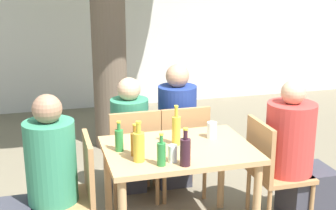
% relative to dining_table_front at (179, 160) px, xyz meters
% --- Properties ---
extents(cafe_building_wall, '(10.00, 0.08, 2.80)m').
position_rel_dining_table_front_xyz_m(cafe_building_wall, '(0.00, 3.86, 0.75)').
color(cafe_building_wall, beige).
rests_on(cafe_building_wall, ground_plane).
extents(dining_table_front, '(1.12, 0.82, 0.75)m').
position_rel_dining_table_front_xyz_m(dining_table_front, '(0.00, 0.00, 0.00)').
color(dining_table_front, tan).
rests_on(dining_table_front, ground_plane).
extents(patio_chair_0, '(0.44, 0.44, 0.89)m').
position_rel_dining_table_front_xyz_m(patio_chair_0, '(-0.79, 0.00, -0.15)').
color(patio_chair_0, '#A87A4C').
rests_on(patio_chair_0, ground_plane).
extents(patio_chair_1, '(0.44, 0.44, 0.89)m').
position_rel_dining_table_front_xyz_m(patio_chair_1, '(0.79, 0.00, -0.15)').
color(patio_chair_1, '#A87A4C').
rests_on(patio_chair_1, ground_plane).
extents(patio_chair_2, '(0.44, 0.44, 0.89)m').
position_rel_dining_table_front_xyz_m(patio_chair_2, '(-0.22, 0.64, -0.15)').
color(patio_chair_2, '#A87A4C').
rests_on(patio_chair_2, ground_plane).
extents(patio_chair_3, '(0.44, 0.44, 0.89)m').
position_rel_dining_table_front_xyz_m(patio_chair_3, '(0.22, 0.64, -0.15)').
color(patio_chair_3, '#A87A4C').
rests_on(patio_chair_3, ground_plane).
extents(person_seated_0, '(0.58, 0.36, 1.23)m').
position_rel_dining_table_front_xyz_m(person_seated_0, '(-1.02, -0.00, -0.09)').
color(person_seated_0, '#383842').
rests_on(person_seated_0, ground_plane).
extents(person_seated_1, '(0.60, 0.39, 1.21)m').
position_rel_dining_table_front_xyz_m(person_seated_1, '(1.02, -0.00, -0.10)').
color(person_seated_1, '#383842').
rests_on(person_seated_1, ground_plane).
extents(person_seated_2, '(0.34, 0.57, 1.13)m').
position_rel_dining_table_front_xyz_m(person_seated_2, '(-0.22, 0.88, -0.14)').
color(person_seated_2, '#383842').
rests_on(person_seated_2, ground_plane).
extents(person_seated_3, '(0.35, 0.58, 1.23)m').
position_rel_dining_table_front_xyz_m(person_seated_3, '(0.22, 0.87, -0.09)').
color(person_seated_3, '#383842').
rests_on(person_seated_3, ground_plane).
extents(amber_bottle_0, '(0.06, 0.06, 0.24)m').
position_rel_dining_table_front_xyz_m(amber_bottle_0, '(-0.35, -0.07, 0.19)').
color(amber_bottle_0, '#9E661E').
rests_on(amber_bottle_0, dining_table_front).
extents(oil_cruet_1, '(0.08, 0.08, 0.29)m').
position_rel_dining_table_front_xyz_m(oil_cruet_1, '(-0.34, -0.18, 0.22)').
color(oil_cruet_1, gold).
rests_on(oil_cruet_1, dining_table_front).
extents(green_bottle_2, '(0.06, 0.06, 0.23)m').
position_rel_dining_table_front_xyz_m(green_bottle_2, '(-0.21, -0.29, 0.19)').
color(green_bottle_2, '#287A38').
rests_on(green_bottle_2, dining_table_front).
extents(green_bottle_3, '(0.06, 0.06, 0.23)m').
position_rel_dining_table_front_xyz_m(green_bottle_3, '(-0.44, 0.05, 0.19)').
color(green_bottle_3, '#287A38').
rests_on(green_bottle_3, dining_table_front).
extents(oil_cruet_4, '(0.07, 0.07, 0.31)m').
position_rel_dining_table_front_xyz_m(oil_cruet_4, '(-0.00, 0.07, 0.22)').
color(oil_cruet_4, gold).
rests_on(oil_cruet_4, dining_table_front).
extents(wine_bottle_5, '(0.07, 0.07, 0.27)m').
position_rel_dining_table_front_xyz_m(wine_bottle_5, '(-0.05, -0.34, 0.21)').
color(wine_bottle_5, '#331923').
rests_on(wine_bottle_5, dining_table_front).
extents(drinking_glass_0, '(0.08, 0.08, 0.13)m').
position_rel_dining_table_front_xyz_m(drinking_glass_0, '(0.32, 0.13, 0.17)').
color(drinking_glass_0, silver).
rests_on(drinking_glass_0, dining_table_front).
extents(drinking_glass_1, '(0.07, 0.07, 0.12)m').
position_rel_dining_table_front_xyz_m(drinking_glass_1, '(-0.12, -0.25, 0.16)').
color(drinking_glass_1, white).
rests_on(drinking_glass_1, dining_table_front).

